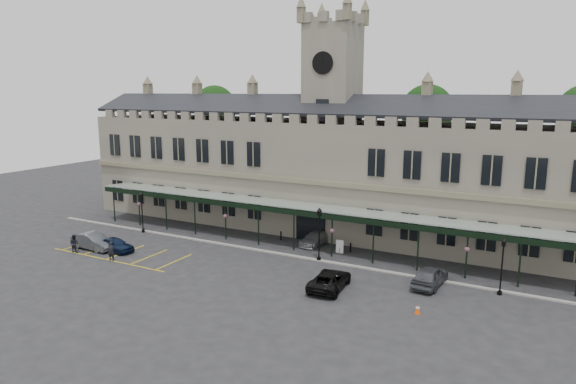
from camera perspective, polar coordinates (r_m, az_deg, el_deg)
The scene contains 22 objects.
ground at distance 44.25m, azimuth -3.72°, elevation -8.99°, with size 140.00×140.00×0.00m, color #242427.
station_building at distance 56.34m, azimuth 4.77°, elevation 2.19°, with size 60.00×10.36×17.30m.
clock_tower at distance 55.77m, azimuth 4.92°, elevation 8.96°, with size 5.60×5.60×24.80m.
canopy at distance 49.71m, azimuth 0.80°, elevation -3.78°, with size 50.00×4.10×4.30m.
kerb at distance 48.72m, azimuth -0.28°, elevation -6.97°, with size 60.00×0.40×0.12m, color gray.
parking_markings at distance 51.66m, azimuth -18.03°, elevation -6.54°, with size 16.00×6.00×0.01m, color gold, non-canonical shape.
tree_behind_left at distance 74.63m, azimuth -8.13°, elevation 9.22°, with size 6.00×6.00×16.00m.
tree_behind_mid at distance 61.85m, azimuth 15.19°, elevation 8.56°, with size 6.00×6.00×16.00m.
lamp_post_left at distance 57.98m, azimuth -15.92°, elevation -1.75°, with size 0.43×0.43×4.53m.
lamp_post_mid at distance 46.39m, azimuth 3.48°, elevation -4.18°, with size 0.47×0.47×5.00m.
lamp_post_right at distance 42.05m, azimuth 22.72°, elevation -7.08°, with size 0.43×0.43×4.54m.
traffic_cone at distance 37.68m, azimuth 14.21°, elevation -12.51°, with size 0.41×0.41×0.65m.
sign_board at distance 49.45m, azimuth 5.76°, elevation -6.06°, with size 0.75×0.10×1.28m.
bollard_left at distance 53.50m, azimuth -0.79°, elevation -4.87°, with size 0.16×0.16×0.89m, color black.
bollard_right at distance 49.80m, azimuth 6.96°, elevation -6.16°, with size 0.16×0.16×0.92m, color black.
car_left_a at distance 52.33m, azimuth -18.64°, elevation -5.56°, with size 1.63×4.05×1.38m, color black.
car_left_b at distance 53.82m, azimuth -20.83°, elevation -5.13°, with size 1.68×4.83×1.59m, color #3E4147.
car_taxi at distance 51.95m, azimuth 3.07°, elevation -5.14°, with size 1.82×4.47×1.30m, color #919498.
car_van at distance 40.81m, azimuth 4.65°, elevation -9.71°, with size 2.37×5.14×1.43m, color black.
car_right_a at distance 42.73m, azimuth 15.50°, elevation -8.98°, with size 1.92×4.78×1.63m, color #3E4147.
person_a at distance 49.58m, azimuth -19.06°, elevation -6.25°, with size 0.66×0.44×1.82m, color black.
person_b at distance 53.44m, azimuth -22.67°, elevation -5.29°, with size 0.86×0.67×1.76m, color black.
Camera 1 is at (22.07, -35.18, 15.27)m, focal length 32.00 mm.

